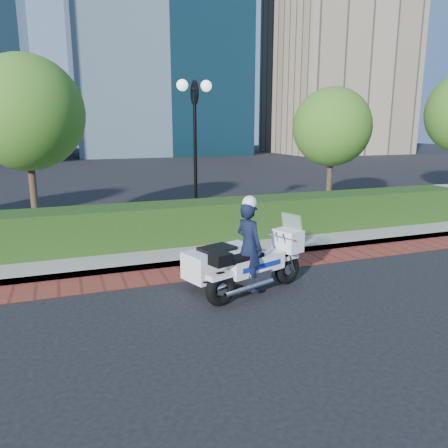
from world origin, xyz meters
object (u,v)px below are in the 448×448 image
object	(u,v)px
lamppost	(195,131)
police_motorcycle	(240,258)
tree_b	(26,113)
tree_c	(332,127)

from	to	relation	value
lamppost	police_motorcycle	distance (m)	5.56
lamppost	tree_b	xyz separation A→B (m)	(-4.50, 1.30, 0.48)
lamppost	tree_c	xyz separation A→B (m)	(5.50, 1.30, 0.09)
tree_c	police_motorcycle	distance (m)	9.13
lamppost	police_motorcycle	world-z (taller)	lamppost
tree_c	police_motorcycle	size ratio (longest dim) A/B	1.81
tree_c	tree_b	bearing A→B (deg)	180.00
lamppost	police_motorcycle	xyz separation A→B (m)	(-0.64, -5.02, -2.31)
tree_c	police_motorcycle	bearing A→B (deg)	-134.18
tree_b	police_motorcycle	distance (m)	7.91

